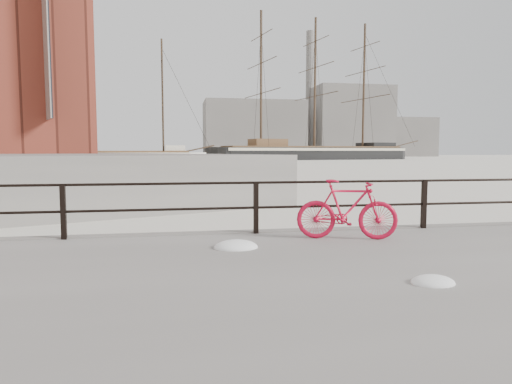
{
  "coord_description": "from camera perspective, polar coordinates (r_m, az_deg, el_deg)",
  "views": [
    {
      "loc": [
        -4.99,
        -8.7,
        1.93
      ],
      "look_at": [
        -3.21,
        1.5,
        1.0
      ],
      "focal_mm": 32.0,
      "sensor_mm": 36.0,
      "label": 1
    }
  ],
  "objects": [
    {
      "name": "smokestack",
      "position": [
        166.73,
        6.71,
        12.01
      ],
      "size": [
        2.8,
        2.8,
        44.0
      ],
      "primitive_type": "cylinder",
      "color": "gray",
      "rests_on": "ground"
    },
    {
      "name": "guardrail",
      "position": [
        9.96,
        20.25,
        -1.41
      ],
      "size": [
        28.0,
        0.1,
        1.0
      ],
      "primitive_type": null,
      "color": "black",
      "rests_on": "promenade"
    },
    {
      "name": "schooner_mid",
      "position": [
        80.51,
        -16.38,
        3.55
      ],
      "size": [
        30.75,
        13.86,
        21.69
      ],
      "primitive_type": null,
      "rotation": [
        0.0,
        0.0,
        0.03
      ],
      "color": "silver",
      "rests_on": "ground"
    },
    {
      "name": "industrial_east",
      "position": [
        179.16,
        17.84,
        6.51
      ],
      "size": [
        20.0,
        16.0,
        14.0
      ],
      "primitive_type": "cube",
      "color": "gray",
      "rests_on": "ground"
    },
    {
      "name": "ground",
      "position": [
        10.22,
        19.68,
        -6.06
      ],
      "size": [
        400.0,
        400.0,
        0.0
      ],
      "primitive_type": "plane",
      "color": "white",
      "rests_on": "ground"
    },
    {
      "name": "industrial_west",
      "position": [
        150.95,
        -0.34,
        7.82
      ],
      "size": [
        32.0,
        18.0,
        18.0
      ],
      "primitive_type": "cube",
      "color": "gray",
      "rests_on": "ground"
    },
    {
      "name": "industrial_mid",
      "position": [
        165.3,
        11.55,
        8.53
      ],
      "size": [
        26.0,
        20.0,
        24.0
      ],
      "primitive_type": "cube",
      "color": "gray",
      "rests_on": "ground"
    },
    {
      "name": "barque_black",
      "position": [
        104.24,
        7.28,
        4.03
      ],
      "size": [
        60.41,
        31.15,
        32.8
      ],
      "primitive_type": null,
      "rotation": [
        0.0,
        0.0,
        0.22
      ],
      "color": "black",
      "rests_on": "ground"
    },
    {
      "name": "bicycle",
      "position": [
        8.33,
        11.31,
        -2.15
      ],
      "size": [
        1.79,
        0.75,
        1.08
      ],
      "primitive_type": "imported",
      "rotation": [
        0.0,
        0.0,
        -0.28
      ],
      "color": "red",
      "rests_on": "promenade"
    }
  ]
}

